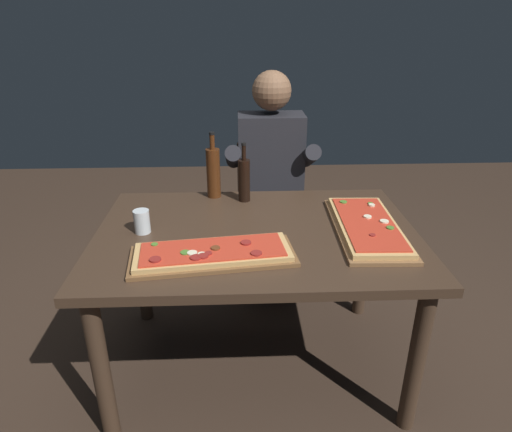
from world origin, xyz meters
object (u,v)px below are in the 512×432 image
at_px(pizza_rectangular_front, 213,254).
at_px(wine_bottle_dark, 244,179).
at_px(tumbler_near_camera, 142,223).
at_px(seated_diner, 271,175).
at_px(oil_bottle_amber, 213,172).
at_px(dining_table, 256,250).
at_px(pizza_rectangular_left, 367,226).
at_px(diner_chair, 269,207).

distance_m(pizza_rectangular_front, wine_bottle_dark, 0.61).
distance_m(tumbler_near_camera, seated_diner, 0.95).
bearing_deg(pizza_rectangular_front, tumbler_near_camera, 142.50).
distance_m(wine_bottle_dark, oil_bottle_amber, 0.17).
bearing_deg(pizza_rectangular_front, dining_table, 52.09).
relative_size(dining_table, pizza_rectangular_left, 2.22).
bearing_deg(dining_table, oil_bottle_amber, 115.76).
relative_size(pizza_rectangular_front, tumbler_near_camera, 6.47).
xyz_separation_m(pizza_rectangular_left, tumbler_near_camera, (-0.98, 0.02, 0.02)).
relative_size(wine_bottle_dark, seated_diner, 0.23).
height_order(wine_bottle_dark, oil_bottle_amber, oil_bottle_amber).
height_order(pizza_rectangular_left, diner_chair, diner_chair).
bearing_deg(pizza_rectangular_front, pizza_rectangular_left, 18.17).
bearing_deg(seated_diner, diner_chair, 90.00).
height_order(pizza_rectangular_left, oil_bottle_amber, oil_bottle_amber).
distance_m(pizza_rectangular_left, wine_bottle_dark, 0.65).
xyz_separation_m(wine_bottle_dark, tumbler_near_camera, (-0.45, -0.34, -0.07)).
height_order(pizza_rectangular_front, pizza_rectangular_left, same).
bearing_deg(dining_table, pizza_rectangular_left, -1.45).
xyz_separation_m(oil_bottle_amber, seated_diner, (0.32, 0.32, -0.13)).
xyz_separation_m(dining_table, diner_chair, (0.12, 0.86, -0.16)).
distance_m(tumbler_near_camera, diner_chair, 1.09).
bearing_deg(wine_bottle_dark, pizza_rectangular_front, -102.79).
bearing_deg(diner_chair, pizza_rectangular_left, -67.06).
bearing_deg(tumbler_near_camera, wine_bottle_dark, 37.56).
relative_size(wine_bottle_dark, tumbler_near_camera, 2.93).
distance_m(pizza_rectangular_left, tumbler_near_camera, 0.98).
bearing_deg(wine_bottle_dark, seated_diner, 66.54).
bearing_deg(dining_table, wine_bottle_dark, 97.43).
relative_size(dining_table, tumbler_near_camera, 13.67).
bearing_deg(oil_bottle_amber, wine_bottle_dark, -21.96).
bearing_deg(oil_bottle_amber, dining_table, -64.24).
bearing_deg(pizza_rectangular_front, wine_bottle_dark, 77.21).
xyz_separation_m(dining_table, pizza_rectangular_left, (0.49, -0.01, 0.12)).
relative_size(dining_table, oil_bottle_amber, 4.13).
height_order(pizza_rectangular_front, wine_bottle_dark, wine_bottle_dark).
relative_size(dining_table, pizza_rectangular_front, 2.11).
height_order(dining_table, wine_bottle_dark, wine_bottle_dark).
distance_m(dining_table, seated_diner, 0.75).
bearing_deg(diner_chair, seated_diner, -90.00).
height_order(diner_chair, seated_diner, seated_diner).
relative_size(oil_bottle_amber, diner_chair, 0.39).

